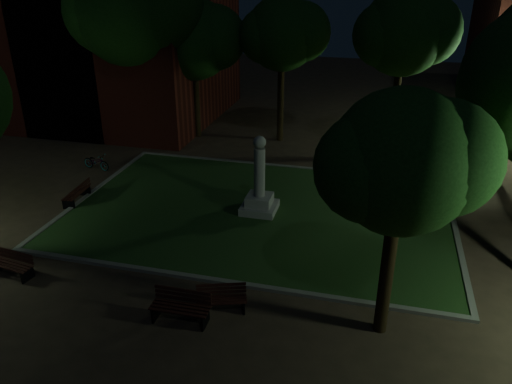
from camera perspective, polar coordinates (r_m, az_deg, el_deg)
ground at (r=18.70m, az=-1.11°, el=-5.06°), size 80.00×80.00×0.00m
lawn at (r=20.39m, az=0.39°, el=-2.26°), size 15.00×10.00×0.08m
lawn_kerb at (r=20.38m, az=0.39°, el=-2.21°), size 15.40×10.40×0.12m
monument at (r=19.99m, az=0.39°, el=0.08°), size 1.40×1.40×3.20m
tree_north_wl at (r=28.54m, az=-6.98°, el=16.91°), size 5.41×4.42×7.72m
tree_north_er at (r=25.77m, az=16.71°, el=17.02°), size 5.06×4.13×8.36m
tree_se at (r=12.32m, az=16.62°, el=3.18°), size 4.38×3.58×6.78m
tree_nw at (r=28.01m, az=-13.96°, el=19.58°), size 7.23×5.90×10.07m
tree_far_north at (r=27.63m, az=3.17°, el=17.58°), size 4.81×3.93×7.86m
lamppost_nw at (r=31.86m, az=-16.35°, el=12.81°), size 1.18×0.28×4.68m
lamppost_ne at (r=28.53m, az=25.47°, el=9.76°), size 1.18×0.28×4.39m
bench_near_left at (r=14.88m, az=-3.96°, el=-12.13°), size 1.54×0.95×0.80m
bench_near_right at (r=14.60m, az=-8.58°, el=-12.91°), size 1.69×0.61×0.93m
bench_west_near at (r=18.14m, az=-26.06°, el=-7.50°), size 1.53×0.71×0.81m
bench_left_side at (r=22.41m, az=-19.71°, el=-0.18°), size 0.65×1.60×0.86m
bench_far_side at (r=26.16m, az=14.09°, el=4.03°), size 1.52×0.69×0.81m
bicycle at (r=25.78m, az=-17.80°, el=3.32°), size 1.61×0.83×0.80m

